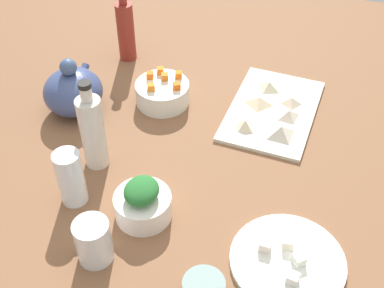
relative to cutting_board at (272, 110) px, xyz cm
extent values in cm
cube|color=brown|center=(-23.18, 15.90, -2.00)|extent=(190.00, 190.00, 3.00)
cube|color=silver|center=(0.00, 0.00, 0.00)|extent=(35.51, 24.97, 1.00)
cylinder|color=white|center=(-46.52, -10.24, 0.10)|extent=(23.07, 23.07, 1.20)
cylinder|color=white|center=(-42.50, 21.40, 2.36)|extent=(12.31, 12.31, 5.71)
cylinder|color=white|center=(-3.76, 29.58, 2.49)|extent=(14.46, 14.46, 5.98)
ellipsoid|color=#3A4B7B|center=(-13.11, 50.99, 5.44)|extent=(15.82, 15.36, 11.87)
sphere|color=#3C547D|center=(-13.11, 50.99, 13.14)|extent=(4.43, 4.43, 4.43)
cylinder|color=#3A4B7B|center=(-6.38, 50.99, 6.92)|extent=(5.38, 2.00, 3.93)
cylinder|color=silver|center=(-30.16, 37.41, 8.83)|extent=(5.76, 5.76, 18.67)
cylinder|color=silver|center=(-30.16, 37.41, 19.95)|extent=(2.59, 2.59, 3.56)
cylinder|color=black|center=(-30.16, 37.41, 22.32)|extent=(2.88, 2.88, 1.20)
cylinder|color=maroon|center=(14.37, 46.51, 8.39)|extent=(5.07, 5.07, 17.77)
cylinder|color=white|center=(-55.15, 27.01, 4.44)|extent=(7.19, 7.19, 9.87)
cylinder|color=white|center=(-42.28, 37.65, 6.30)|extent=(5.87, 5.87, 13.60)
cube|color=orange|center=(-1.52, 29.50, 6.38)|extent=(2.32, 2.32, 1.80)
cube|color=orange|center=(-6.94, 31.53, 6.38)|extent=(2.41, 2.41, 1.80)
cube|color=orange|center=(0.87, 31.53, 6.38)|extent=(2.31, 2.31, 1.80)
cube|color=orange|center=(-4.67, 25.20, 6.38)|extent=(2.45, 2.45, 1.80)
cube|color=orange|center=(0.28, 26.18, 6.38)|extent=(2.27, 2.27, 1.80)
cube|color=orange|center=(-1.94, 33.55, 6.38)|extent=(2.21, 2.21, 1.80)
ellipsoid|color=#286D2F|center=(-42.50, 21.40, 7.22)|extent=(8.40, 7.36, 4.01)
cube|color=#ECE5CC|center=(-43.44, -9.63, 1.80)|extent=(2.47, 2.47, 2.20)
cube|color=#F2DECA|center=(-45.24, -5.36, 1.80)|extent=(2.37, 2.37, 2.20)
cube|color=white|center=(-46.82, -12.30, 1.80)|extent=(3.09, 3.09, 2.20)
cube|color=silver|center=(-51.35, -11.63, 1.80)|extent=(2.55, 2.55, 2.20)
pyramid|color=beige|center=(-9.69, 5.69, 1.77)|extent=(5.30, 5.48, 2.54)
pyramid|color=beige|center=(1.11, 4.02, 1.60)|extent=(6.00, 6.01, 2.19)
pyramid|color=beige|center=(-9.96, -3.49, 1.93)|extent=(8.39, 8.38, 2.87)
pyramid|color=beige|center=(8.55, 2.48, 1.64)|extent=(6.09, 6.43, 2.28)
pyramid|color=beige|center=(-2.47, -4.53, 1.67)|extent=(6.16, 6.26, 2.34)
pyramid|color=beige|center=(3.48, -4.45, 1.52)|extent=(4.88, 4.83, 2.04)
camera|label=1|loc=(-107.46, -7.47, 85.57)|focal=47.51mm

